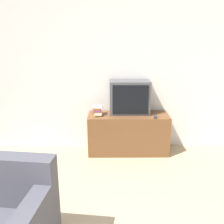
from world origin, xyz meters
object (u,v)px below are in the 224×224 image
tv_stand (128,133)px  book_stack (97,111)px  television (130,97)px  remote_on_stand (155,117)px

tv_stand → book_stack: bearing=-178.0°
tv_stand → television: size_ratio=2.02×
television → book_stack: television is taller
television → remote_on_stand: bearing=-29.3°
tv_stand → television: 0.56m
book_stack → remote_on_stand: (0.85, -0.12, -0.06)m
television → book_stack: 0.53m
television → remote_on_stand: size_ratio=4.09×
television → tv_stand: bearing=-104.6°
tv_stand → remote_on_stand: 0.51m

